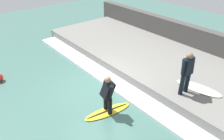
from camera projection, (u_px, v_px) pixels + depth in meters
name	position (u px, v px, depth m)	size (l,w,h in m)	color
ground_plane	(99.00, 90.00, 8.77)	(28.00, 28.00, 0.00)	#426B60
concrete_ledge	(155.00, 60.00, 10.49)	(4.40, 12.92, 0.48)	slate
back_wall	(186.00, 38.00, 11.59)	(0.50, 13.56, 1.48)	#474442
wave_foam_crest	(113.00, 82.00, 9.15)	(0.78, 12.27, 0.13)	silver
surfboard_riding	(108.00, 111.00, 7.64)	(1.81, 0.76, 0.07)	yellow
surfer_riding	(108.00, 93.00, 7.22)	(0.50, 0.64, 1.42)	black
surfer_waiting_near	(187.00, 71.00, 7.39)	(0.54, 0.28, 1.59)	black
surfboard_waiting_near	(198.00, 88.00, 8.03)	(0.91, 1.76, 0.06)	beige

